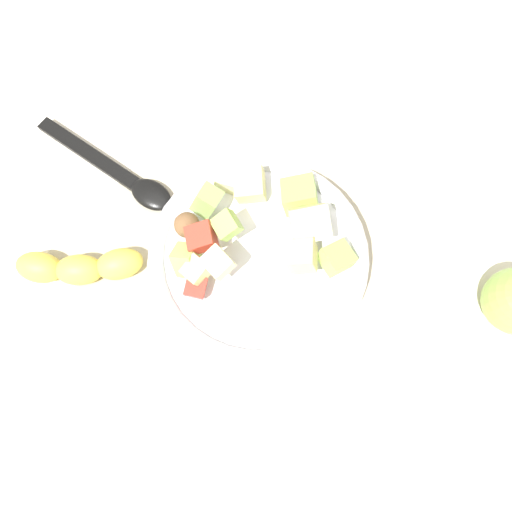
{
  "coord_description": "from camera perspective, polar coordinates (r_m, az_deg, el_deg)",
  "views": [
    {
      "loc": [
        -0.11,
        0.16,
        0.57
      ],
      "look_at": [
        0.0,
        0.01,
        0.04
      ],
      "focal_mm": 35.22,
      "sensor_mm": 36.0,
      "label": 1
    }
  ],
  "objects": [
    {
      "name": "placemat",
      "position": [
        0.6,
        0.95,
        -0.65
      ],
      "size": [
        0.42,
        0.33,
        0.01
      ],
      "primitive_type": "cube",
      "color": "#BCB299",
      "rests_on": "ground_plane"
    },
    {
      "name": "serving_spoon",
      "position": [
        0.66,
        -14.66,
        8.64
      ],
      "size": [
        0.21,
        0.04,
        0.01
      ],
      "color": "black",
      "rests_on": "placemat"
    },
    {
      "name": "salad_bowl",
      "position": [
        0.56,
        -0.02,
        0.06
      ],
      "size": [
        0.24,
        0.24,
        0.1
      ],
      "color": "white",
      "rests_on": "placemat"
    },
    {
      "name": "banana_whole",
      "position": [
        0.62,
        -19.41,
        -1.19
      ],
      "size": [
        0.13,
        0.12,
        0.04
      ],
      "color": "yellow",
      "rests_on": "ground_plane"
    },
    {
      "name": "ground_plane",
      "position": [
        0.6,
        0.94,
        -0.75
      ],
      "size": [
        2.4,
        2.4,
        0.0
      ],
      "primitive_type": "plane",
      "color": "silver"
    }
  ]
}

